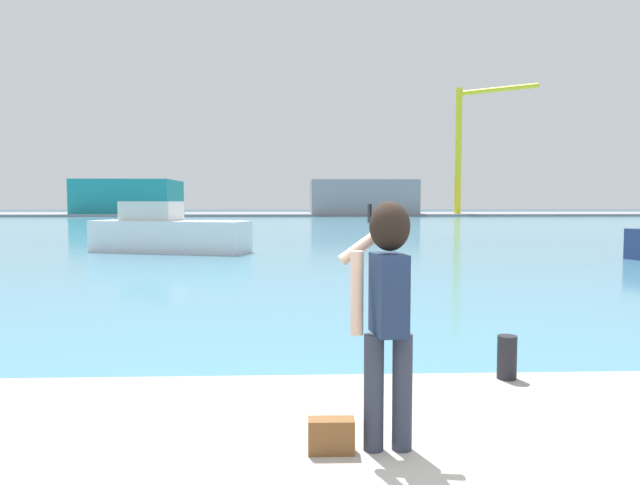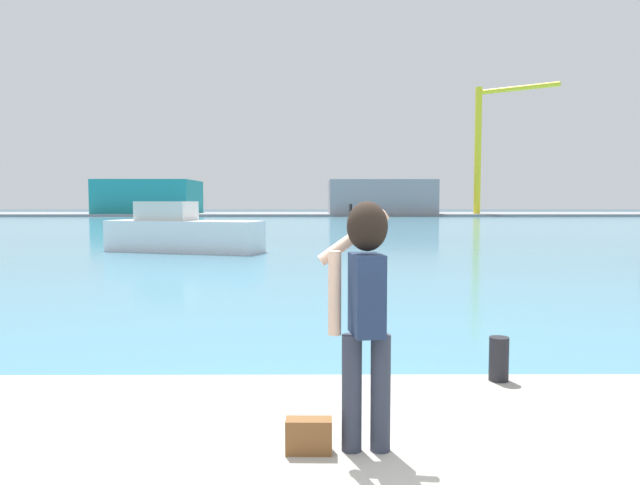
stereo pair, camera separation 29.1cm
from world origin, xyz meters
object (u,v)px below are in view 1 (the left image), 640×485
person_photographer (387,299)px  port_crane (467,137)px  handbag (331,436)px  harbor_bollard (507,357)px  boat_moored (167,233)px  warehouse_right (361,197)px  warehouse_left (130,197)px

person_photographer → port_crane: bearing=-24.2°
handbag → harbor_bollard: (1.82, 1.66, 0.09)m
handbag → boat_moored: boat_moored is taller
person_photographer → port_crane: (24.91, 84.88, 10.22)m
port_crane → harbor_bollard: bearing=-105.7°
warehouse_right → port_crane: size_ratio=0.85×
handbag → harbor_bollard: harbor_bollard is taller
person_photographer → handbag: size_ratio=5.44×
harbor_bollard → warehouse_right: 87.77m
warehouse_left → warehouse_right: (36.31, -1.66, -0.04)m
warehouse_left → boat_moored: bearing=-73.4°
boat_moored → port_crane: 71.05m
handbag → warehouse_right: warehouse_right is taller
boat_moored → warehouse_right: size_ratio=0.45×
person_photographer → harbor_bollard: bearing=-49.4°
handbag → warehouse_left: bearing=106.2°
handbag → port_crane: (25.30, 84.93, 11.16)m
handbag → warehouse_right: size_ratio=0.02×
port_crane → handbag: bearing=-106.6°
person_photographer → harbor_bollard: 2.32m
harbor_bollard → handbag: bearing=-137.7°
person_photographer → warehouse_right: bearing=-13.9°
harbor_bollard → warehouse_right: warehouse_right is taller
harbor_bollard → warehouse_right: size_ratio=0.03×
person_photographer → boat_moored: bearing=8.1°
harbor_bollard → boat_moored: boat_moored is taller
boat_moored → warehouse_left: size_ratio=0.50×
person_photographer → warehouse_right: (9.53, 88.99, 1.35)m
handbag → warehouse_right: 89.61m
handbag → warehouse_right: bearing=83.6°
person_photographer → harbor_bollard: size_ratio=4.08×
warehouse_left → warehouse_right: bearing=-2.6°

